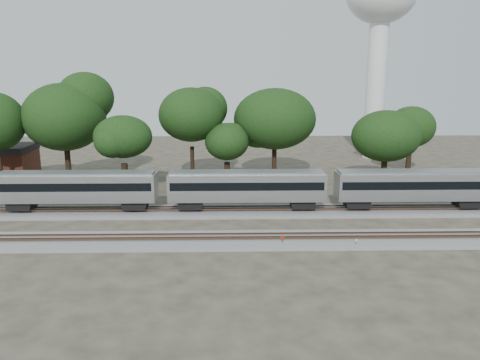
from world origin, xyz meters
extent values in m
plane|color=#383328|center=(0.00, 0.00, 0.00)|extent=(160.00, 160.00, 0.00)
cube|color=slate|center=(0.00, 6.00, 0.20)|extent=(160.00, 5.00, 0.40)
cube|color=brown|center=(0.00, 5.28, 0.66)|extent=(160.00, 0.08, 0.15)
cube|color=brown|center=(0.00, 6.72, 0.66)|extent=(160.00, 0.08, 0.15)
cube|color=slate|center=(0.00, -4.00, 0.20)|extent=(160.00, 5.00, 0.40)
cube|color=brown|center=(0.00, -4.72, 0.66)|extent=(160.00, 0.08, 0.15)
cube|color=brown|center=(0.00, -3.28, 0.66)|extent=(160.00, 0.08, 0.15)
cube|color=#B6B9BE|center=(-19.24, 6.00, 3.24)|extent=(18.18, 3.14, 3.14)
cube|color=black|center=(-19.24, 6.00, 3.55)|extent=(17.56, 3.19, 0.94)
cube|color=gray|center=(-19.24, 6.00, 4.86)|extent=(17.77, 2.51, 0.37)
cube|color=black|center=(-25.82, 6.00, 1.20)|extent=(2.72, 2.30, 0.94)
cube|color=black|center=(-12.66, 6.00, 1.20)|extent=(2.72, 2.30, 0.94)
cube|color=#B6B9BE|center=(0.37, 6.00, 3.24)|extent=(18.18, 3.14, 3.14)
cube|color=black|center=(0.37, 6.00, 3.55)|extent=(17.56, 3.19, 0.94)
cube|color=gray|center=(0.37, 6.00, 4.86)|extent=(17.77, 2.51, 0.37)
cube|color=black|center=(-6.21, 6.00, 1.20)|extent=(2.72, 2.30, 0.94)
cube|color=black|center=(6.95, 6.00, 1.20)|extent=(2.72, 2.30, 0.94)
cube|color=#B6B9BE|center=(19.98, 6.00, 3.24)|extent=(18.18, 3.14, 3.14)
cube|color=black|center=(19.98, 6.00, 3.55)|extent=(17.56, 3.19, 0.94)
cube|color=gray|center=(19.98, 6.00, 4.86)|extent=(17.77, 2.51, 0.37)
cube|color=black|center=(13.40, 6.00, 1.20)|extent=(2.72, 2.30, 0.94)
cube|color=black|center=(26.56, 6.00, 1.20)|extent=(2.72, 2.30, 0.94)
cylinder|color=#512D19|center=(3.35, -5.33, 0.51)|extent=(0.07, 0.07, 1.02)
cylinder|color=#A61E0B|center=(3.35, -5.33, 0.97)|extent=(0.36, 0.13, 0.36)
cylinder|color=#512D19|center=(10.22, -5.78, 0.39)|extent=(0.05, 0.05, 0.79)
cylinder|color=silver|center=(10.22, -5.78, 0.74)|extent=(0.27, 0.14, 0.28)
cube|color=#512D19|center=(7.95, -5.97, 0.15)|extent=(0.56, 0.42, 0.30)
cylinder|color=silver|center=(26.82, 44.81, 13.03)|extent=(3.72, 3.72, 26.06)
cone|color=silver|center=(26.82, 44.81, 1.86)|extent=(5.96, 5.96, 3.72)
cylinder|color=black|center=(-33.84, 18.15, 2.61)|extent=(0.70, 0.70, 5.23)
cylinder|color=black|center=(-25.51, 21.51, 2.70)|extent=(0.70, 0.70, 5.41)
ellipsoid|color=black|center=(-25.51, 21.51, 10.04)|extent=(10.20, 10.20, 8.67)
cylinder|color=black|center=(-15.85, 15.48, 2.13)|extent=(0.70, 0.70, 4.26)
ellipsoid|color=black|center=(-15.85, 15.48, 7.91)|extent=(8.03, 8.03, 6.83)
cylinder|color=black|center=(-7.22, 22.30, 2.77)|extent=(0.70, 0.70, 5.54)
ellipsoid|color=black|center=(-7.22, 22.30, 10.29)|extent=(10.45, 10.45, 8.88)
cylinder|color=black|center=(-2.00, 20.18, 1.77)|extent=(0.70, 0.70, 3.54)
ellipsoid|color=black|center=(-2.00, 20.18, 6.57)|extent=(6.67, 6.67, 5.67)
cylinder|color=black|center=(5.24, 23.66, 2.57)|extent=(0.70, 0.70, 5.13)
ellipsoid|color=black|center=(5.24, 23.66, 9.53)|extent=(9.68, 9.68, 8.22)
cylinder|color=black|center=(20.69, 18.85, 2.02)|extent=(0.70, 0.70, 4.03)
ellipsoid|color=black|center=(20.69, 18.85, 7.49)|extent=(7.60, 7.60, 6.46)
cylinder|color=black|center=(27.78, 28.03, 2.10)|extent=(0.70, 0.70, 4.20)
ellipsoid|color=black|center=(27.78, 28.03, 7.81)|extent=(7.93, 7.93, 6.74)
camera|label=1|loc=(-1.58, -46.98, 15.68)|focal=35.00mm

